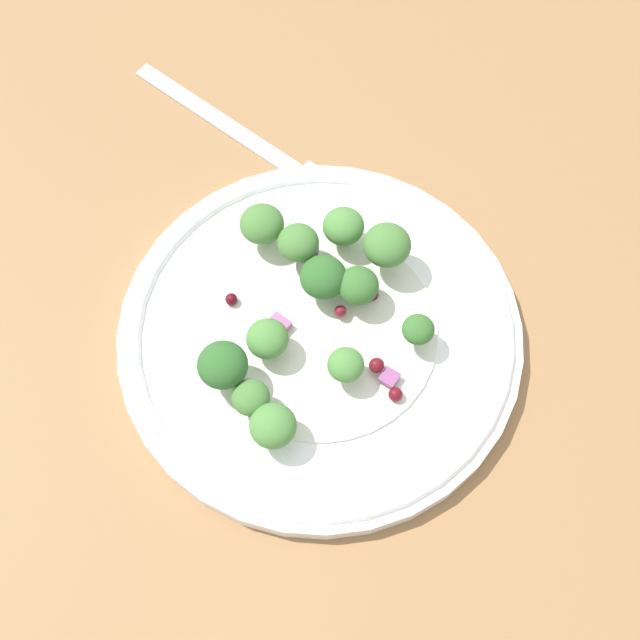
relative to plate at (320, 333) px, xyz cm
name	(u,v)px	position (x,y,z in cm)	size (l,w,h in cm)	color
ground_plane	(293,316)	(-1.32, -2.40, -1.86)	(180.00, 180.00, 2.00)	olive
plate	(320,333)	(0.00, 0.00, 0.00)	(25.05, 25.05, 1.70)	white
dressing_pool	(320,330)	(0.00, 0.00, 0.44)	(14.53, 14.53, 0.20)	white
broccoli_floret_0	(346,365)	(2.34, 2.50, 2.13)	(2.18, 2.18, 2.20)	#ADD18E
broccoli_floret_1	(223,366)	(5.11, -4.04, 2.69)	(2.96, 2.96, 2.99)	#9EC684
broccoli_floret_2	(387,246)	(-5.78, 2.21, 2.81)	(2.99, 2.99, 3.02)	#8EB77A
broccoli_floret_3	(251,398)	(6.17, -1.88, 2.11)	(2.23, 2.23, 2.25)	#9EC684
broccoli_floret_4	(417,332)	(-1.20, 5.74, 2.16)	(1.96, 1.96, 1.99)	#8EB77A
broccoli_floret_5	(298,243)	(-4.11, -3.00, 2.65)	(2.58, 2.58, 2.62)	#ADD18E
broccoli_floret_6	(323,278)	(-2.52, -0.74, 2.37)	(2.90, 2.90, 2.94)	#8EB77A
broccoli_floret_7	(358,286)	(-2.76, 1.43, 2.30)	(2.54, 2.54, 2.57)	#ADD18E
broccoli_floret_8	(343,227)	(-6.43, -0.87, 2.29)	(2.65, 2.65, 2.68)	#ADD18E
broccoli_floret_9	(265,338)	(2.41, -2.56, 2.10)	(2.54, 2.54, 2.57)	#9EC684
broccoli_floret_10	(262,225)	(-4.69, -5.69, 2.41)	(2.81, 2.81, 2.84)	#ADD18E
broccoli_floret_11	(273,426)	(7.30, -0.05, 2.10)	(2.71, 2.71, 2.74)	#ADD18E
cranberry_0	(257,394)	(5.44, -1.87, 1.02)	(0.80, 0.80, 0.80)	maroon
cranberry_1	(395,394)	(2.56, 5.73, 0.94)	(0.85, 0.85, 0.85)	maroon
cranberry_2	(377,365)	(1.32, 4.10, 1.23)	(0.93, 0.93, 0.93)	maroon
cranberry_3	(342,307)	(-1.64, 0.84, 1.19)	(0.74, 0.74, 0.74)	maroon
cranberry_4	(231,299)	(0.19, -5.83, 0.90)	(0.77, 0.77, 0.77)	#4C0A14
cranberry_5	(372,294)	(-3.32, 2.19, 0.80)	(0.88, 0.88, 0.88)	#4C0A14
onion_bit_0	(316,255)	(-4.53, -2.03, 1.08)	(0.96, 0.97, 0.59)	#843D75
onion_bit_1	(389,377)	(1.68, 5.04, 0.97)	(1.02, 1.01, 0.35)	#934C84
onion_bit_2	(278,324)	(0.71, -2.45, 0.90)	(1.27, 1.01, 0.49)	#A35B93
fork	(249,139)	(-12.70, -10.23, -0.61)	(7.35, 18.27, 0.50)	silver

